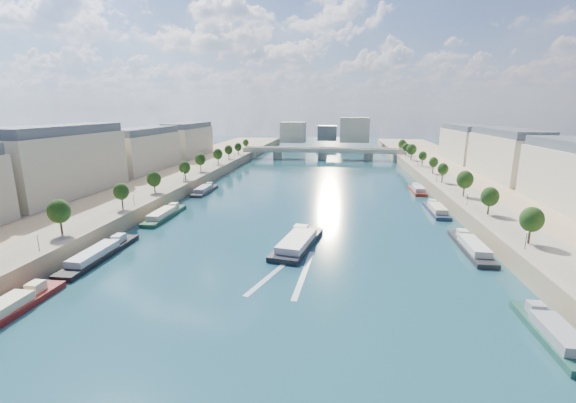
# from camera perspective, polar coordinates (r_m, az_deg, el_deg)

# --- Properties ---
(ground) EXTENTS (700.00, 700.00, 0.00)m
(ground) POSITION_cam_1_polar(r_m,az_deg,el_deg) (145.59, 2.83, -0.38)
(ground) COLOR #0E343E
(ground) RESTS_ON ground
(quay_left) EXTENTS (44.00, 520.00, 5.00)m
(quay_left) POSITION_cam_1_polar(r_m,az_deg,el_deg) (166.79, -22.64, 1.26)
(quay_left) COLOR #9E8460
(quay_left) RESTS_ON ground
(quay_right) EXTENTS (44.00, 520.00, 5.00)m
(quay_right) POSITION_cam_1_polar(r_m,az_deg,el_deg) (156.85, 30.07, -0.28)
(quay_right) COLOR #9E8460
(quay_right) RESTS_ON ground
(pave_left) EXTENTS (14.00, 520.00, 0.10)m
(pave_left) POSITION_cam_1_polar(r_m,az_deg,el_deg) (159.33, -18.04, 2.05)
(pave_left) COLOR gray
(pave_left) RESTS_ON quay_left
(pave_right) EXTENTS (14.00, 520.00, 0.10)m
(pave_right) POSITION_cam_1_polar(r_m,az_deg,el_deg) (151.13, 24.94, 0.83)
(pave_right) COLOR gray
(pave_right) RESTS_ON quay_right
(trees_left) EXTENTS (4.80, 268.80, 8.26)m
(trees_left) POSITION_cam_1_polar(r_m,az_deg,el_deg) (159.33, -17.23, 4.09)
(trees_left) COLOR #382B1E
(trees_left) RESTS_ON ground
(trees_right) EXTENTS (4.80, 268.80, 8.26)m
(trees_right) POSITION_cam_1_polar(r_m,az_deg,el_deg) (158.99, 23.41, 3.56)
(trees_right) COLOR #382B1E
(trees_right) RESTS_ON ground
(lamps_left) EXTENTS (0.36, 200.36, 4.28)m
(lamps_left) POSITION_cam_1_polar(r_m,az_deg,el_deg) (148.05, -18.18, 2.27)
(lamps_left) COLOR black
(lamps_left) RESTS_ON ground
(lamps_right) EXTENTS (0.36, 200.36, 4.28)m
(lamps_right) POSITION_cam_1_polar(r_m,az_deg,el_deg) (154.02, 22.91, 2.29)
(lamps_right) COLOR black
(lamps_right) RESTS_ON ground
(buildings_left) EXTENTS (16.00, 226.00, 23.20)m
(buildings_left) POSITION_cam_1_polar(r_m,az_deg,el_deg) (181.52, -24.75, 6.47)
(buildings_left) COLOR beige
(buildings_left) RESTS_ON ground
(buildings_right) EXTENTS (16.00, 226.00, 23.20)m
(buildings_right) POSITION_cam_1_polar(r_m,az_deg,el_deg) (170.74, 33.17, 5.11)
(buildings_right) COLOR beige
(buildings_right) RESTS_ON ground
(skyline) EXTENTS (79.00, 42.00, 22.00)m
(skyline) POSITION_cam_1_polar(r_m,az_deg,el_deg) (360.99, 6.28, 10.32)
(skyline) COLOR beige
(skyline) RESTS_ON ground
(bridge) EXTENTS (112.00, 12.00, 8.15)m
(bridge) POSITION_cam_1_polar(r_m,az_deg,el_deg) (273.74, 5.12, 7.29)
(bridge) COLOR #C1B79E
(bridge) RESTS_ON ground
(tour_barge) EXTENTS (12.37, 27.54, 3.70)m
(tour_barge) POSITION_cam_1_polar(r_m,az_deg,el_deg) (101.52, 1.44, -6.11)
(tour_barge) COLOR black
(tour_barge) RESTS_ON ground
(wake) EXTENTS (12.33, 26.02, 0.04)m
(wake) POSITION_cam_1_polar(r_m,az_deg,el_deg) (86.55, 0.26, -10.41)
(wake) COLOR silver
(wake) RESTS_ON ground
(moored_barges_left) EXTENTS (5.00, 160.49, 3.60)m
(moored_barges_left) POSITION_cam_1_polar(r_m,az_deg,el_deg) (107.87, -24.91, -6.30)
(moored_barges_left) COLOR #171B34
(moored_barges_left) RESTS_ON ground
(moored_barges_right) EXTENTS (5.00, 159.42, 3.60)m
(moored_barges_right) POSITION_cam_1_polar(r_m,az_deg,el_deg) (107.24, 25.84, -6.51)
(moored_barges_right) COLOR black
(moored_barges_right) RESTS_ON ground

